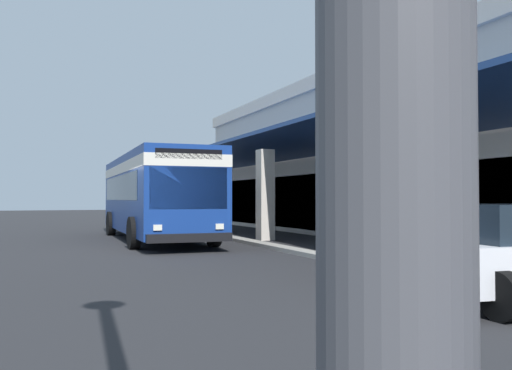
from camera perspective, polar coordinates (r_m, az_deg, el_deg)
name	(u,v)px	position (r m, az deg, el deg)	size (l,w,h in m)	color
ground	(368,242)	(19.92, 11.61, -5.87)	(120.00, 120.00, 0.00)	#262628
curb_strip	(238,239)	(19.97, -1.94, -5.71)	(35.68, 0.50, 0.12)	#9E998E
plaza_building	(445,156)	(25.03, 19.19, 2.84)	(30.03, 14.69, 6.75)	beige
transit_bus	(154,191)	(20.93, -10.61, -0.58)	(11.28, 3.05, 3.34)	navy
pedestrian	(357,234)	(10.25, 10.58, -5.04)	(0.59, 0.44, 1.62)	#38383D
potted_palm	(216,218)	(25.34, -4.21, -3.46)	(2.16, 1.74, 3.07)	brown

